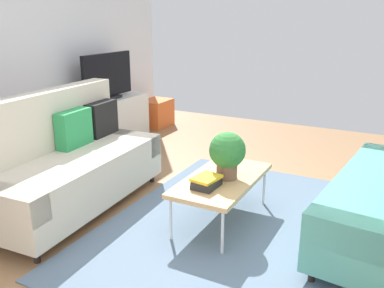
% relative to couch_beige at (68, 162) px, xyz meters
% --- Properties ---
extents(ground_plane, '(7.68, 7.68, 0.00)m').
position_rel_couch_beige_xyz_m(ground_plane, '(0.28, -1.46, -0.45)').
color(ground_plane, '#936B47').
extents(area_rug, '(2.90, 2.20, 0.01)m').
position_rel_couch_beige_xyz_m(area_rug, '(0.34, -1.62, -0.44)').
color(area_rug, slate).
rests_on(area_rug, ground_plane).
extents(couch_beige, '(1.95, 0.95, 1.10)m').
position_rel_couch_beige_xyz_m(couch_beige, '(0.00, 0.00, 0.00)').
color(couch_beige, beige).
rests_on(couch_beige, ground_plane).
extents(coffee_table, '(1.10, 0.56, 0.42)m').
position_rel_couch_beige_xyz_m(coffee_table, '(0.39, -1.42, -0.05)').
color(coffee_table, tan).
rests_on(coffee_table, ground_plane).
extents(tv_console, '(1.40, 0.44, 0.64)m').
position_rel_couch_beige_xyz_m(tv_console, '(1.86, 1.00, -0.13)').
color(tv_console, silver).
rests_on(tv_console, ground_plane).
extents(tv, '(1.00, 0.20, 0.64)m').
position_rel_couch_beige_xyz_m(tv, '(1.86, 0.98, 0.51)').
color(tv, black).
rests_on(tv, tv_console).
extents(storage_trunk, '(0.52, 0.40, 0.44)m').
position_rel_couch_beige_xyz_m(storage_trunk, '(2.96, 0.90, -0.23)').
color(storage_trunk, orange).
rests_on(storage_trunk, ground_plane).
extents(potted_plant, '(0.32, 0.32, 0.41)m').
position_rel_couch_beige_xyz_m(potted_plant, '(0.40, -1.47, 0.21)').
color(potted_plant, brown).
rests_on(potted_plant, coffee_table).
extents(table_book_0, '(0.25, 0.19, 0.04)m').
position_rel_couch_beige_xyz_m(table_book_0, '(0.14, -1.39, -0.01)').
color(table_book_0, '#262626').
rests_on(table_book_0, coffee_table).
extents(table_book_1, '(0.24, 0.18, 0.03)m').
position_rel_couch_beige_xyz_m(table_book_1, '(0.14, -1.39, 0.03)').
color(table_book_1, '#262626').
rests_on(table_book_1, table_book_0).
extents(table_book_2, '(0.26, 0.21, 0.02)m').
position_rel_couch_beige_xyz_m(table_book_2, '(0.14, -1.39, 0.05)').
color(table_book_2, gold).
rests_on(table_book_2, table_book_1).
extents(vase_0, '(0.12, 0.12, 0.16)m').
position_rel_couch_beige_xyz_m(vase_0, '(1.28, 1.05, 0.27)').
color(vase_0, '#B24C4C').
rests_on(vase_0, tv_console).
extents(bottle_0, '(0.05, 0.05, 0.21)m').
position_rel_couch_beige_xyz_m(bottle_0, '(1.46, 0.96, 0.30)').
color(bottle_0, gold).
rests_on(bottle_0, tv_console).
extents(bottle_1, '(0.05, 0.05, 0.14)m').
position_rel_couch_beige_xyz_m(bottle_1, '(1.56, 0.96, 0.26)').
color(bottle_1, orange).
rests_on(bottle_1, tv_console).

